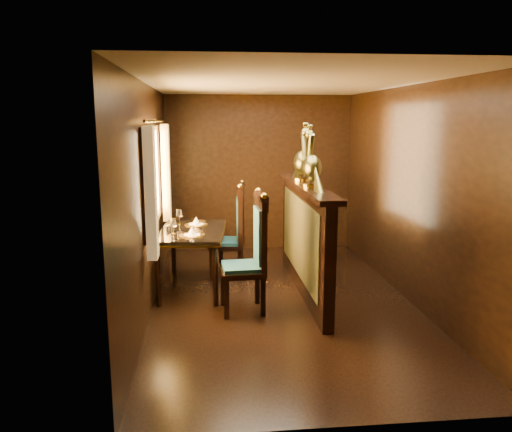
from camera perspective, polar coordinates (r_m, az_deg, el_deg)
The scene contains 8 objects.
ground at distance 6.01m, azimuth 2.90°, elevation -9.60°, with size 5.00×5.00×0.00m, color black.
room_shell at distance 5.66m, azimuth 2.17°, elevation 5.61°, with size 3.04×5.04×2.52m.
partition at distance 6.14m, azimuth 5.51°, elevation -2.23°, with size 0.26×2.70×1.36m.
dining_table at distance 6.23m, azimuth -7.39°, elevation -2.21°, with size 0.90×1.37×0.97m.
chair_left at distance 5.50m, azimuth -0.28°, elevation -3.80°, with size 0.51×0.54×1.36m.
chair_right at distance 6.71m, azimuth -2.36°, elevation -1.35°, with size 0.52×0.54×1.30m.
peacock_left at distance 5.63m, azimuth 6.47°, elevation 6.80°, with size 0.22×0.58×0.69m, color #174527, non-canonical shape.
peacock_right at distance 6.20m, azimuth 5.33°, elevation 7.30°, with size 0.23×0.60×0.71m, color #174527, non-canonical shape.
Camera 1 is at (-0.86, -5.56, 2.11)m, focal length 35.00 mm.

